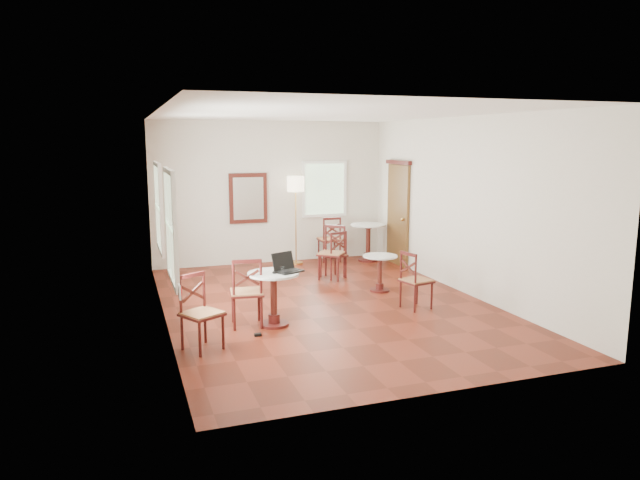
# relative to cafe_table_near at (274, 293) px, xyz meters

# --- Properties ---
(ground) EXTENTS (7.00, 7.00, 0.00)m
(ground) POSITION_rel_cafe_table_near_xyz_m (1.06, 0.77, -0.48)
(ground) COLOR #621E10
(ground) RESTS_ON ground
(room_shell) EXTENTS (5.02, 7.02, 3.01)m
(room_shell) POSITION_rel_cafe_table_near_xyz_m (1.00, 1.04, 1.41)
(room_shell) COLOR beige
(room_shell) RESTS_ON ground
(cafe_table_near) EXTENTS (0.73, 0.73, 0.77)m
(cafe_table_near) POSITION_rel_cafe_table_near_xyz_m (0.00, 0.00, 0.00)
(cafe_table_near) COLOR #4A1512
(cafe_table_near) RESTS_ON ground
(cafe_table_mid) EXTENTS (0.60, 0.60, 0.63)m
(cafe_table_mid) POSITION_rel_cafe_table_near_xyz_m (2.23, 1.25, -0.08)
(cafe_table_mid) COLOR #4A1512
(cafe_table_mid) RESTS_ON ground
(cafe_table_back) EXTENTS (0.77, 0.77, 0.81)m
(cafe_table_back) POSITION_rel_cafe_table_near_xyz_m (3.08, 3.69, 0.02)
(cafe_table_back) COLOR #4A1512
(cafe_table_back) RESTS_ON ground
(chair_near_a) EXTENTS (0.51, 0.51, 0.99)m
(chair_near_a) POSITION_rel_cafe_table_near_xyz_m (-0.37, 0.09, 0.02)
(chair_near_a) COLOR #4A1512
(chair_near_a) RESTS_ON ground
(chair_near_b) EXTENTS (0.60, 0.60, 0.95)m
(chair_near_b) POSITION_rel_cafe_table_near_xyz_m (-1.10, -0.62, -0.00)
(chair_near_b) COLOR #4A1512
(chair_near_b) RESTS_ON ground
(chair_mid_a) EXTENTS (0.51, 0.51, 0.91)m
(chair_mid_a) POSITION_rel_cafe_table_near_xyz_m (1.82, 2.44, -0.02)
(chair_mid_a) COLOR #4A1512
(chair_mid_a) RESTS_ON ground
(chair_mid_b) EXTENTS (0.50, 0.50, 0.91)m
(chair_mid_b) POSITION_rel_cafe_table_near_xyz_m (2.29, 0.10, -0.03)
(chair_mid_b) COLOR #4A1512
(chair_mid_b) RESTS_ON ground
(chair_back_a) EXTENTS (0.47, 0.47, 0.98)m
(chair_back_a) POSITION_rel_cafe_table_near_xyz_m (2.27, 3.93, 0.01)
(chair_back_a) COLOR #4A1512
(chair_back_a) RESTS_ON ground
(chair_back_b) EXTENTS (0.65, 0.65, 1.00)m
(chair_back_b) POSITION_rel_cafe_table_near_xyz_m (1.77, 2.41, 0.02)
(chair_back_b) COLOR #4A1512
(chair_back_b) RESTS_ON ground
(floor_lamp) EXTENTS (0.36, 0.36, 1.86)m
(floor_lamp) POSITION_rel_cafe_table_near_xyz_m (1.51, 3.92, 1.10)
(floor_lamp) COLOR #BF8C3F
(floor_lamp) RESTS_ON ground
(laptop) EXTENTS (0.46, 0.43, 0.26)m
(laptop) POSITION_rel_cafe_table_near_xyz_m (0.19, 0.02, 0.36)
(laptop) COLOR black
(laptop) RESTS_ON cafe_table_near
(mouse) EXTENTS (0.10, 0.08, 0.03)m
(mouse) POSITION_rel_cafe_table_near_xyz_m (0.00, -0.07, 0.31)
(mouse) COLOR black
(mouse) RESTS_ON cafe_table_near
(navy_mug) EXTENTS (0.13, 0.08, 0.10)m
(navy_mug) POSITION_rel_cafe_table_near_xyz_m (0.13, 0.13, 0.34)
(navy_mug) COLOR black
(navy_mug) RESTS_ON cafe_table_near
(water_glass) EXTENTS (0.05, 0.05, 0.09)m
(water_glass) POSITION_rel_cafe_table_near_xyz_m (0.12, -0.07, 0.34)
(water_glass) COLOR white
(water_glass) RESTS_ON cafe_table_near
(power_adapter) EXTENTS (0.10, 0.06, 0.04)m
(power_adapter) POSITION_rel_cafe_table_near_xyz_m (-0.32, -0.37, -0.46)
(power_adapter) COLOR black
(power_adapter) RESTS_ON ground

